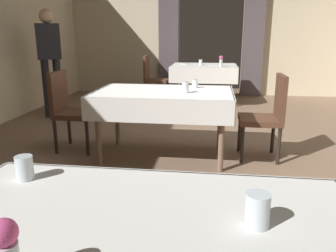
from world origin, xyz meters
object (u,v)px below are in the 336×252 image
at_px(flower_vase_near, 6,251).
at_px(glass_mid_a, 185,87).
at_px(flower_vase_far, 221,61).
at_px(glass_near_b, 24,168).
at_px(glass_mid_b, 195,84).
at_px(chair_far_left, 152,77).
at_px(plate_far_c, 185,64).
at_px(glass_far_b, 201,62).
at_px(glass_near_c, 257,210).
at_px(person_waiter_by_doorway, 50,54).
at_px(chair_mid_left, 69,107).
at_px(chair_mid_right, 268,113).
at_px(dining_table_mid, 163,99).
at_px(dining_table_far, 204,70).

bearing_deg(flower_vase_near, glass_mid_a, 86.00).
bearing_deg(flower_vase_far, glass_mid_a, -98.11).
distance_m(glass_near_b, glass_mid_b, 2.65).
relative_size(chair_far_left, plate_far_c, 4.74).
xyz_separation_m(glass_mid_a, plate_far_c, (-0.29, 3.43, -0.05)).
xyz_separation_m(flower_vase_near, plate_far_c, (-0.09, 6.26, -0.09)).
xyz_separation_m(flower_vase_far, glass_far_b, (-0.39, 0.33, -0.06)).
xyz_separation_m(glass_near_c, glass_mid_a, (-0.43, 2.48, 0.00)).
bearing_deg(person_waiter_by_doorway, chair_mid_left, -58.20).
height_order(glass_near_b, glass_far_b, glass_far_b).
bearing_deg(chair_mid_right, flower_vase_near, -109.58).
distance_m(chair_far_left, glass_mid_b, 3.03).
xyz_separation_m(dining_table_mid, glass_mid_b, (0.33, 0.24, 0.13)).
relative_size(chair_mid_right, glass_near_b, 8.98).
relative_size(dining_table_mid, glass_far_b, 14.15).
bearing_deg(dining_table_mid, dining_table_far, 83.69).
distance_m(chair_mid_left, flower_vase_near, 3.29).
height_order(glass_near_c, plate_far_c, glass_near_c).
height_order(chair_far_left, person_waiter_by_doorway, person_waiter_by_doorway).
bearing_deg(glass_near_b, glass_far_b, 84.49).
distance_m(glass_mid_a, flower_vase_far, 2.95).
bearing_deg(glass_far_b, flower_vase_near, -92.16).
bearing_deg(person_waiter_by_doorway, glass_near_b, -65.32).
relative_size(chair_mid_left, flower_vase_far, 4.53).
bearing_deg(glass_near_b, chair_mid_left, 109.80).
height_order(flower_vase_far, person_waiter_by_doorway, person_waiter_by_doorway).
bearing_deg(flower_vase_far, chair_mid_left, -123.60).
distance_m(chair_mid_left, glass_far_b, 3.36).
bearing_deg(dining_table_mid, glass_near_c, -75.26).
bearing_deg(person_waiter_by_doorway, chair_mid_right, -25.47).
height_order(chair_mid_left, flower_vase_far, flower_vase_far).
relative_size(glass_near_c, glass_mid_a, 0.96).
xyz_separation_m(chair_far_left, glass_far_b, (0.95, 0.06, 0.29)).
height_order(glass_near_c, glass_mid_a, glass_mid_a).
bearing_deg(flower_vase_near, glass_near_c, 29.43).
relative_size(chair_mid_left, glass_near_c, 8.23).
bearing_deg(dining_table_far, chair_mid_right, -75.71).
bearing_deg(chair_mid_right, glass_near_b, -119.47).
bearing_deg(plate_far_c, glass_near_b, -92.11).
distance_m(chair_far_left, glass_near_b, 5.46).
bearing_deg(chair_far_left, glass_mid_b, -70.65).
relative_size(flower_vase_near, glass_near_b, 1.77).
bearing_deg(glass_near_c, flower_vase_far, 90.16).
relative_size(dining_table_far, flower_vase_far, 6.22).
bearing_deg(flower_vase_near, person_waiter_by_doorway, 114.95).
bearing_deg(glass_near_b, dining_table_far, 83.79).
bearing_deg(dining_table_mid, glass_near_b, -96.07).
xyz_separation_m(glass_far_b, plate_far_c, (-0.32, 0.17, -0.05)).
xyz_separation_m(flower_vase_near, glass_mid_b, (0.28, 3.18, -0.05)).
distance_m(glass_mid_b, person_waiter_by_doorway, 2.78).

